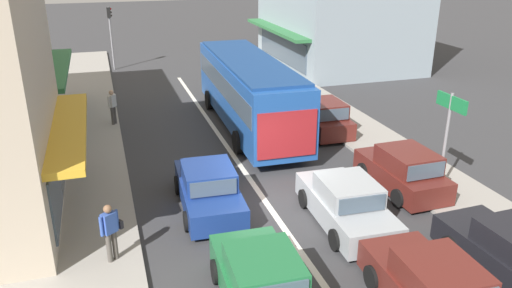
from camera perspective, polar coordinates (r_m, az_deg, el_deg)
ground_plane at (r=16.49m, az=1.29°, el=-6.88°), size 140.00×140.00×0.00m
lane_centre_line at (r=19.94m, az=-2.38°, el=-1.65°), size 0.20×28.00×0.01m
sidewalk_left at (r=21.31m, az=-21.81°, el=-1.50°), size 5.20×44.00×0.14m
kerb_right at (r=23.84m, az=10.87°, el=2.05°), size 2.80×44.00×0.12m
city_bus at (r=22.86m, az=-0.87°, el=6.39°), size 2.97×10.92×3.23m
sedan_behind_bus_mid at (r=11.82m, az=0.81°, el=-15.87°), size 2.02×4.26×1.47m
sedan_queue_far_back at (r=15.33m, az=10.25°, el=-6.78°), size 2.03×4.27×1.47m
sedan_queue_gap_filler at (r=16.05m, az=-5.45°, el=-5.15°), size 2.05×4.28×1.47m
parked_hatchback_kerb_second at (r=17.83m, az=16.44°, el=-3.00°), size 1.87×3.73×1.54m
parked_hatchback_kerb_third at (r=22.71m, az=7.58°, el=3.00°), size 1.86×3.72×1.54m
traffic_light_downstreet at (r=35.79m, az=-16.30°, el=12.64°), size 0.33×0.24×4.20m
directional_road_sign at (r=17.10m, az=21.17°, el=2.45°), size 0.10×1.40×3.60m
pedestrian_with_handbag_near at (r=13.60m, az=-16.30°, el=-9.31°), size 0.60×0.51×1.63m
pedestrian_browsing_midblock at (r=24.11m, az=-16.08°, el=4.32°), size 0.39×0.48×1.63m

